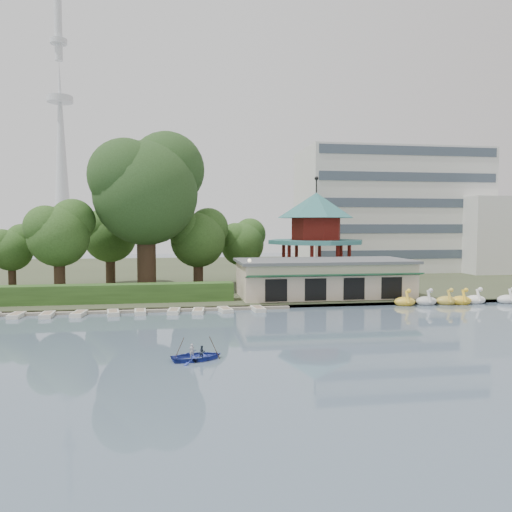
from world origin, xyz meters
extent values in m
plane|color=slate|center=(0.00, 0.00, 0.00)|extent=(220.00, 220.00, 0.00)
cube|color=#424930|center=(0.00, 52.00, 0.20)|extent=(220.00, 70.00, 0.40)
cube|color=gray|center=(0.00, 17.30, 0.15)|extent=(220.00, 0.60, 0.30)
cube|color=gray|center=(-12.00, 17.20, 0.12)|extent=(34.00, 1.60, 0.24)
cube|color=beige|center=(10.00, 22.00, 2.20)|extent=(18.00, 8.00, 3.60)
cube|color=#595B5E|center=(10.00, 22.00, 4.15)|extent=(18.60, 8.60, 0.30)
cube|color=#194C2D|center=(10.00, 17.70, 3.00)|extent=(18.00, 1.59, 0.45)
cylinder|color=beige|center=(12.00, 32.00, 1.00)|extent=(10.40, 10.40, 1.20)
cylinder|color=#316E6D|center=(12.00, 32.00, 5.85)|extent=(12.40, 12.40, 0.50)
cylinder|color=maroon|center=(12.00, 32.00, 7.50)|extent=(6.40, 6.40, 2.80)
cone|color=#316E6D|center=(12.00, 32.00, 10.50)|extent=(10.00, 10.00, 3.20)
cylinder|color=black|center=(12.00, 32.00, 13.00)|extent=(0.16, 0.16, 1.80)
cube|color=silver|center=(30.00, 50.00, 10.40)|extent=(30.00, 14.00, 20.00)
cube|color=silver|center=(46.00, 44.00, 6.40)|extent=(14.00, 10.00, 12.00)
cone|color=silver|center=(-42.00, 140.00, 30.00)|extent=(6.00, 6.00, 60.00)
cylinder|color=silver|center=(-42.00, 140.00, 72.00)|extent=(2.40, 2.40, 24.00)
cylinder|color=silver|center=(-42.00, 140.00, 48.00)|extent=(8.00, 8.00, 2.00)
cylinder|color=silver|center=(-42.00, 140.00, 66.00)|extent=(5.20, 5.20, 1.60)
cube|color=#335821|center=(-15.00, 20.50, 1.30)|extent=(30.00, 2.00, 1.80)
cylinder|color=black|center=(1.50, 19.00, 2.40)|extent=(0.12, 0.12, 4.00)
sphere|color=beige|center=(1.50, 19.00, 4.50)|extent=(0.36, 0.36, 0.36)
cylinder|color=#3A281C|center=(-9.00, 28.00, 4.90)|extent=(2.11, 2.11, 9.00)
sphere|color=#28461E|center=(-9.00, 28.00, 11.56)|extent=(11.70, 11.70, 11.70)
sphere|color=#28461E|center=(-6.66, 29.75, 14.44)|extent=(8.77, 8.77, 8.77)
sphere|color=#28461E|center=(-11.05, 26.83, 13.36)|extent=(8.19, 8.19, 8.19)
cylinder|color=#3A281C|center=(-18.00, 26.00, 2.97)|extent=(1.16, 1.16, 5.15)
sphere|color=#335821|center=(-18.00, 26.00, 6.78)|extent=(6.43, 6.43, 6.43)
sphere|color=#335821|center=(-16.71, 26.96, 8.43)|extent=(4.82, 4.82, 4.82)
sphere|color=#335821|center=(-19.13, 25.36, 7.81)|extent=(4.50, 4.50, 4.50)
cylinder|color=#3A281C|center=(-24.00, 30.00, 2.32)|extent=(0.84, 0.84, 3.84)
sphere|color=#335821|center=(-24.00, 30.00, 5.16)|extent=(4.65, 4.65, 4.65)
sphere|color=#335821|center=(-23.07, 30.70, 6.39)|extent=(3.49, 3.49, 3.49)
sphere|color=#335821|center=(-24.81, 29.54, 5.93)|extent=(3.25, 3.25, 3.25)
cylinder|color=#3A281C|center=(-3.00, 32.00, 2.71)|extent=(1.21, 1.21, 4.63)
sphere|color=#335821|center=(-3.00, 32.00, 6.14)|extent=(6.70, 6.70, 6.70)
sphere|color=#335821|center=(-1.66, 33.00, 7.62)|extent=(5.02, 5.02, 5.02)
sphere|color=#335821|center=(-4.17, 31.33, 7.07)|extent=(4.69, 4.69, 4.69)
cylinder|color=#3A281C|center=(3.00, 36.00, 2.43)|extent=(1.04, 1.04, 4.07)
sphere|color=#335821|center=(3.00, 36.00, 5.44)|extent=(5.76, 5.76, 5.76)
sphere|color=#335821|center=(4.15, 36.86, 6.74)|extent=(4.32, 4.32, 4.32)
sphere|color=#335821|center=(1.99, 35.42, 6.26)|extent=(4.03, 4.03, 4.03)
cylinder|color=#3A281C|center=(-14.00, 36.00, 2.88)|extent=(1.19, 1.19, 4.96)
sphere|color=#335821|center=(-14.00, 36.00, 6.55)|extent=(6.60, 6.60, 6.60)
sphere|color=#335821|center=(-12.68, 36.99, 8.14)|extent=(4.95, 4.95, 4.95)
sphere|color=#335821|center=(-15.15, 35.34, 7.54)|extent=(4.62, 4.62, 4.62)
ellipsoid|color=yellow|center=(16.86, 16.75, 0.35)|extent=(2.16, 1.44, 0.99)
cylinder|color=yellow|center=(16.86, 16.20, 0.90)|extent=(0.26, 0.79, 1.29)
sphere|color=yellow|center=(16.86, 15.90, 1.55)|extent=(0.44, 0.44, 0.44)
ellipsoid|color=silver|center=(19.15, 16.74, 0.35)|extent=(2.16, 1.44, 0.99)
cylinder|color=silver|center=(19.15, 16.19, 0.90)|extent=(0.26, 0.79, 1.29)
sphere|color=silver|center=(19.15, 15.89, 1.55)|extent=(0.44, 0.44, 0.44)
ellipsoid|color=gold|center=(21.29, 16.65, 0.35)|extent=(2.16, 1.44, 0.99)
cylinder|color=gold|center=(21.29, 16.10, 0.90)|extent=(0.26, 0.79, 1.29)
sphere|color=gold|center=(21.29, 15.80, 1.55)|extent=(0.44, 0.44, 0.44)
ellipsoid|color=yellow|center=(22.79, 16.50, 0.35)|extent=(2.16, 1.44, 0.99)
cylinder|color=yellow|center=(22.79, 15.95, 0.90)|extent=(0.26, 0.79, 1.29)
sphere|color=yellow|center=(22.79, 15.65, 1.55)|extent=(0.44, 0.44, 0.44)
ellipsoid|color=white|center=(24.51, 16.76, 0.35)|extent=(2.16, 1.44, 0.99)
cylinder|color=white|center=(24.51, 16.21, 0.90)|extent=(0.26, 0.79, 1.29)
sphere|color=white|center=(24.51, 15.91, 1.55)|extent=(0.44, 0.44, 0.44)
ellipsoid|color=white|center=(27.89, 16.40, 0.35)|extent=(2.16, 1.44, 0.99)
cylinder|color=white|center=(27.89, 15.85, 0.90)|extent=(0.26, 0.79, 1.29)
cube|color=silver|center=(-19.40, 16.00, 0.18)|extent=(1.11, 2.35, 0.36)
cube|color=silver|center=(-16.82, 15.73, 0.18)|extent=(1.10, 2.34, 0.36)
cube|color=silver|center=(-14.19, 15.88, 0.18)|extent=(1.26, 2.40, 0.36)
cube|color=silver|center=(-11.27, 15.89, 0.18)|extent=(1.35, 2.43, 0.36)
cube|color=silver|center=(-8.92, 15.99, 0.18)|extent=(1.17, 2.37, 0.36)
cube|color=silver|center=(-5.91, 15.83, 0.18)|extent=(1.23, 2.39, 0.36)
cube|color=silver|center=(-3.70, 15.61, 0.18)|extent=(1.24, 2.40, 0.36)
cube|color=silver|center=(-1.24, 15.87, 0.18)|extent=(1.36, 2.43, 0.36)
cube|color=silver|center=(1.85, 15.89, 0.18)|extent=(1.21, 2.38, 0.36)
imported|color=#2D3EA1|center=(-4.47, -0.25, 0.44)|extent=(4.80, 3.89, 0.88)
imported|color=silver|center=(-4.77, -0.05, 0.52)|extent=(0.34, 0.26, 0.83)
imported|color=#2D3746|center=(-4.17, -0.45, 0.50)|extent=(0.45, 0.38, 0.81)
cylinder|color=#3A281C|center=(-5.67, -0.25, 0.35)|extent=(0.94, 0.29, 2.01)
cylinder|color=#3A281C|center=(-3.27, -0.25, 0.35)|extent=(0.94, 0.29, 2.01)
camera|label=1|loc=(-5.59, -29.66, 8.04)|focal=35.00mm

